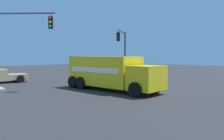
% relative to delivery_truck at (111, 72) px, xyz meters
% --- Properties ---
extents(ground_plane, '(100.00, 100.00, 0.00)m').
position_rel_delivery_truck_xyz_m(ground_plane, '(-0.98, -1.09, -1.42)').
color(ground_plane, '#2B2B2D').
extents(delivery_truck, '(8.27, 2.98, 2.67)m').
position_rel_delivery_truck_xyz_m(delivery_truck, '(0.00, 0.00, 0.00)').
color(delivery_truck, yellow).
rests_on(delivery_truck, ground).
extents(traffic_light_primary, '(3.66, 3.35, 6.13)m').
position_rel_delivery_truck_xyz_m(traffic_light_primary, '(5.28, 5.35, 2.79)').
color(traffic_light_primary, '#38383D').
rests_on(traffic_light_primary, sidewalk_corner_far).
extents(traffic_light_secondary, '(2.66, 4.16, 5.74)m').
position_rel_delivery_truck_xyz_m(traffic_light_secondary, '(5.70, -7.83, 2.40)').
color(traffic_light_secondary, '#38383D').
rests_on(traffic_light_secondary, ground).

